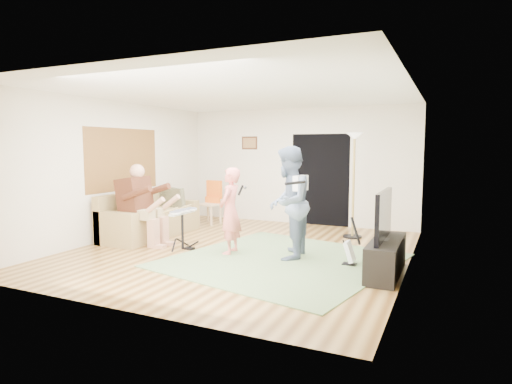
# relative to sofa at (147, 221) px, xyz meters

# --- Properties ---
(floor) EXTENTS (6.00, 6.00, 0.00)m
(floor) POSITION_rel_sofa_xyz_m (2.30, -0.35, -0.30)
(floor) COLOR brown
(floor) RESTS_ON ground
(walls) EXTENTS (5.50, 6.00, 2.70)m
(walls) POSITION_rel_sofa_xyz_m (2.30, -0.35, 1.05)
(walls) COLOR beige
(walls) RESTS_ON floor
(ceiling) EXTENTS (6.00, 6.00, 0.00)m
(ceiling) POSITION_rel_sofa_xyz_m (2.30, -0.35, 2.40)
(ceiling) COLOR white
(ceiling) RESTS_ON walls
(window_blinds) EXTENTS (0.00, 2.05, 2.05)m
(window_blinds) POSITION_rel_sofa_xyz_m (-0.45, -0.15, 1.25)
(window_blinds) COLOR brown
(window_blinds) RESTS_ON walls
(doorway) EXTENTS (2.10, 0.00, 2.10)m
(doorway) POSITION_rel_sofa_xyz_m (2.85, 2.64, 0.75)
(doorway) COLOR black
(doorway) RESTS_ON walls
(picture_frame) EXTENTS (0.42, 0.03, 0.32)m
(picture_frame) POSITION_rel_sofa_xyz_m (1.05, 2.64, 1.60)
(picture_frame) COLOR #3F2314
(picture_frame) RESTS_ON walls
(area_rug) EXTENTS (3.79, 3.85, 0.02)m
(area_rug) POSITION_rel_sofa_xyz_m (3.19, -0.67, -0.29)
(area_rug) COLOR #5F7C4B
(area_rug) RESTS_ON floor
(sofa) EXTENTS (0.91, 2.21, 0.90)m
(sofa) POSITION_rel_sofa_xyz_m (0.00, 0.00, 0.00)
(sofa) COLOR #A08650
(sofa) RESTS_ON floor
(drummer) EXTENTS (0.97, 0.54, 1.49)m
(drummer) POSITION_rel_sofa_xyz_m (0.44, -0.65, 0.28)
(drummer) COLOR #502716
(drummer) RESTS_ON sofa
(drum_kit) EXTENTS (0.39, 0.70, 0.72)m
(drum_kit) POSITION_rel_sofa_xyz_m (1.30, -0.65, 0.01)
(drum_kit) COLOR black
(drum_kit) RESTS_ON floor
(singer) EXTENTS (0.41, 0.57, 1.46)m
(singer) POSITION_rel_sofa_xyz_m (2.23, -0.61, 0.43)
(singer) COLOR #E66E64
(singer) RESTS_ON floor
(microphone) EXTENTS (0.06, 0.06, 0.24)m
(microphone) POSITION_rel_sofa_xyz_m (2.43, -0.61, 0.79)
(microphone) COLOR black
(microphone) RESTS_ON singer
(guitarist) EXTENTS (0.81, 0.97, 1.82)m
(guitarist) POSITION_rel_sofa_xyz_m (3.23, -0.48, 0.61)
(guitarist) COLOR slate
(guitarist) RESTS_ON floor
(guitar_held) EXTENTS (0.27, 0.61, 0.26)m
(guitar_held) POSITION_rel_sofa_xyz_m (3.43, -0.48, 0.94)
(guitar_held) COLOR white
(guitar_held) RESTS_ON guitarist
(guitar_spare) EXTENTS (0.27, 0.24, 0.75)m
(guitar_spare) POSITION_rel_sofa_xyz_m (4.24, -0.49, -0.08)
(guitar_spare) COLOR black
(guitar_spare) RESTS_ON floor
(torchiere_lamp) EXTENTS (0.37, 0.37, 2.08)m
(torchiere_lamp) POSITION_rel_sofa_xyz_m (3.84, 1.57, 1.13)
(torchiere_lamp) COLOR black
(torchiere_lamp) RESTS_ON floor
(dining_chair) EXTENTS (0.47, 0.49, 1.01)m
(dining_chair) POSITION_rel_sofa_xyz_m (0.44, 1.76, 0.06)
(dining_chair) COLOR beige
(dining_chair) RESTS_ON floor
(tv_cabinet) EXTENTS (0.40, 1.40, 0.50)m
(tv_cabinet) POSITION_rel_sofa_xyz_m (4.80, -0.75, -0.05)
(tv_cabinet) COLOR black
(tv_cabinet) RESTS_ON floor
(television) EXTENTS (0.06, 1.18, 0.69)m
(television) POSITION_rel_sofa_xyz_m (4.75, -0.75, 0.55)
(television) COLOR black
(television) RESTS_ON tv_cabinet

